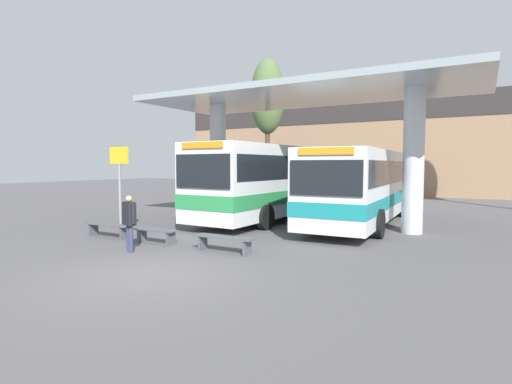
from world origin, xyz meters
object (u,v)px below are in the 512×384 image
object	(u,v)px
pedestrian_waiting	(129,218)
waiting_bench_far_platform	(156,233)
poplar_tree_behind_left	(268,98)
waiting_bench_mid_platform	(108,227)
waiting_bench_near_pillar	(224,240)
parked_car_street	(244,181)
transit_bus_center_bay	(364,183)
info_sign_platform	(119,172)
transit_bus_left_bay	(279,179)

from	to	relation	value
pedestrian_waiting	waiting_bench_far_platform	bearing A→B (deg)	118.42
poplar_tree_behind_left	waiting_bench_mid_platform	bearing A→B (deg)	-82.23
waiting_bench_near_pillar	waiting_bench_mid_platform	xyz separation A→B (m)	(-4.82, 0.00, 0.00)
waiting_bench_near_pillar	pedestrian_waiting	size ratio (longest dim) A/B	1.17
parked_car_street	poplar_tree_behind_left	bearing A→B (deg)	-46.63
transit_bus_center_bay	info_sign_platform	distance (m)	9.90
transit_bus_left_bay	transit_bus_center_bay	xyz separation A→B (m)	(4.03, 0.01, -0.14)
waiting_bench_mid_platform	pedestrian_waiting	distance (m)	2.87
transit_bus_left_bay	parked_car_street	xyz separation A→B (m)	(-9.62, 12.46, -0.77)
waiting_bench_mid_platform	info_sign_platform	bearing A→B (deg)	104.37
info_sign_platform	poplar_tree_behind_left	xyz separation A→B (m)	(-1.96, 14.96, 4.96)
info_sign_platform	parked_car_street	xyz separation A→B (m)	(-6.71, 19.49, -1.15)
waiting_bench_far_platform	waiting_bench_near_pillar	bearing A→B (deg)	-0.00
transit_bus_left_bay	waiting_bench_mid_platform	size ratio (longest dim) A/B	5.97
transit_bus_left_bay	waiting_bench_mid_platform	world-z (taller)	transit_bus_left_bay
info_sign_platform	pedestrian_waiting	xyz separation A→B (m)	(2.65, -2.01, -1.24)
transit_bus_left_bay	info_sign_platform	xyz separation A→B (m)	(-2.91, -7.04, 0.38)
waiting_bench_near_pillar	info_sign_platform	bearing A→B (deg)	172.16
transit_bus_left_bay	pedestrian_waiting	bearing A→B (deg)	89.67
transit_bus_center_bay	waiting_bench_near_pillar	world-z (taller)	transit_bus_center_bay
info_sign_platform	parked_car_street	world-z (taller)	info_sign_platform
transit_bus_left_bay	info_sign_platform	size ratio (longest dim) A/B	3.74
waiting_bench_mid_platform	info_sign_platform	size ratio (longest dim) A/B	0.63
transit_bus_center_bay	parked_car_street	world-z (taller)	transit_bus_center_bay
waiting_bench_near_pillar	pedestrian_waiting	bearing A→B (deg)	-150.62
transit_bus_center_bay	waiting_bench_mid_platform	distance (m)	10.36
pedestrian_waiting	poplar_tree_behind_left	distance (m)	18.64
pedestrian_waiting	waiting_bench_near_pillar	bearing A→B (deg)	46.37
waiting_bench_near_pillar	transit_bus_center_bay	bearing A→B (deg)	75.90
transit_bus_left_bay	poplar_tree_behind_left	xyz separation A→B (m)	(-4.87, 7.92, 5.34)
poplar_tree_behind_left	waiting_bench_far_platform	bearing A→B (deg)	-74.51
waiting_bench_mid_platform	poplar_tree_behind_left	xyz separation A→B (m)	(-2.13, 15.65, 6.84)
transit_bus_center_bay	pedestrian_waiting	xyz separation A→B (m)	(-4.29, -9.05, -0.72)
waiting_bench_mid_platform	waiting_bench_far_platform	world-z (taller)	same
transit_bus_center_bay	waiting_bench_mid_platform	bearing A→B (deg)	46.38
transit_bus_left_bay	waiting_bench_near_pillar	world-z (taller)	transit_bus_left_bay
waiting_bench_near_pillar	info_sign_platform	distance (m)	5.38
waiting_bench_far_platform	info_sign_platform	xyz separation A→B (m)	(-2.38, 0.69, 1.89)
transit_bus_center_bay	poplar_tree_behind_left	xyz separation A→B (m)	(-8.90, 7.92, 5.48)
transit_bus_left_bay	waiting_bench_far_platform	bearing A→B (deg)	87.40
waiting_bench_far_platform	poplar_tree_behind_left	xyz separation A→B (m)	(-4.34, 15.65, 6.85)
info_sign_platform	parked_car_street	distance (m)	20.65
waiting_bench_near_pillar	pedestrian_waiting	distance (m)	2.77
transit_bus_center_bay	poplar_tree_behind_left	world-z (taller)	poplar_tree_behind_left
transit_bus_center_bay	poplar_tree_behind_left	bearing A→B (deg)	-44.09
pedestrian_waiting	waiting_bench_mid_platform	bearing A→B (deg)	168.79
info_sign_platform	pedestrian_waiting	bearing A→B (deg)	-37.25
waiting_bench_near_pillar	info_sign_platform	size ratio (longest dim) A/B	0.61
parked_car_street	waiting_bench_near_pillar	bearing A→B (deg)	-62.85
waiting_bench_near_pillar	waiting_bench_mid_platform	world-z (taller)	same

